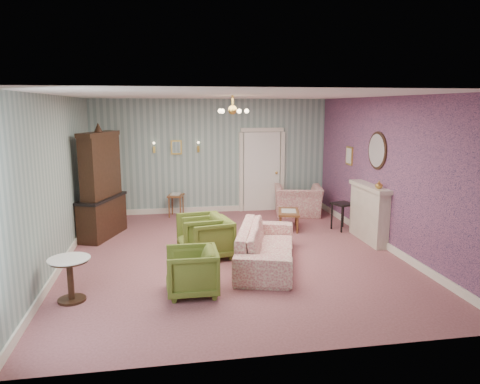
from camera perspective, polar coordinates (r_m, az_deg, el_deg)
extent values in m
plane|color=#96575D|center=(8.46, -0.89, -7.89)|extent=(7.00, 7.00, 0.00)
plane|color=white|center=(8.02, -0.95, 12.15)|extent=(7.00, 7.00, 0.00)
plane|color=gray|center=(11.56, -3.57, 4.52)|extent=(6.00, 0.00, 6.00)
plane|color=gray|center=(4.76, 5.55, -4.64)|extent=(6.00, 0.00, 6.00)
plane|color=gray|center=(8.22, -22.07, 1.18)|extent=(0.00, 7.00, 7.00)
plane|color=gray|center=(9.06, 18.19, 2.26)|extent=(0.00, 7.00, 7.00)
plane|color=#BF5F83|center=(9.06, 18.11, 2.26)|extent=(0.00, 7.00, 7.00)
imported|color=#5D6D26|center=(6.68, -6.13, -9.72)|extent=(0.69, 0.74, 0.75)
imported|color=#5D6D26|center=(8.21, -3.96, -5.61)|extent=(0.86, 0.90, 0.79)
imported|color=#5D6D26|center=(8.42, -5.01, -5.12)|extent=(0.84, 0.88, 0.81)
imported|color=#A94452|center=(7.83, 3.39, -5.95)|extent=(1.31, 2.43, 0.91)
imported|color=#A94452|center=(11.38, 7.38, -0.48)|extent=(1.27, 0.95, 1.00)
imported|color=gold|center=(9.02, 17.21, 0.89)|extent=(0.15, 0.15, 0.15)
cube|color=maroon|center=(11.23, 7.36, -0.74)|extent=(0.41, 0.28, 0.39)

